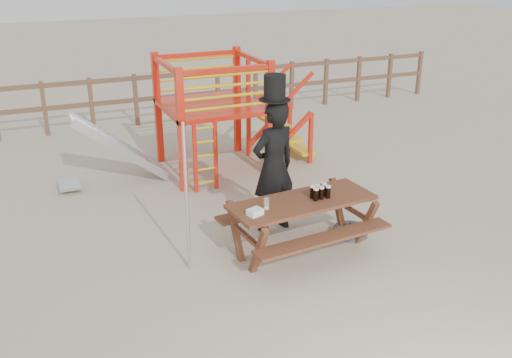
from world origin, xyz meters
name	(u,v)px	position (x,y,z in m)	size (l,w,h in m)	color
ground	(288,259)	(0.00, 0.00, 0.00)	(60.00, 60.00, 0.00)	tan
back_fence	(157,92)	(0.00, 7.00, 0.74)	(15.09, 0.09, 1.20)	brown
playground_fort	(208,114)	(0.12, 3.58, 1.07)	(4.71, 1.84, 2.10)	red
picnic_table	(302,219)	(0.27, 0.14, 0.48)	(2.07, 1.52, 0.76)	brown
man_with_hat	(274,164)	(0.20, 0.90, 1.02)	(0.79, 0.61, 2.28)	black
metal_pole	(187,199)	(-1.26, 0.29, 0.98)	(0.04, 0.04, 1.95)	#B2B2B7
parasol_base	(351,231)	(1.14, 0.27, 0.06)	(0.49, 0.49, 0.21)	#3C3C42
paper_bag	(255,212)	(-0.48, -0.04, 0.80)	(0.18, 0.14, 0.08)	white
stout_pints	(320,192)	(0.51, 0.12, 0.84)	(0.26, 0.18, 0.17)	black
empty_glasses	(266,204)	(-0.28, 0.07, 0.82)	(0.07, 0.07, 0.15)	silver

